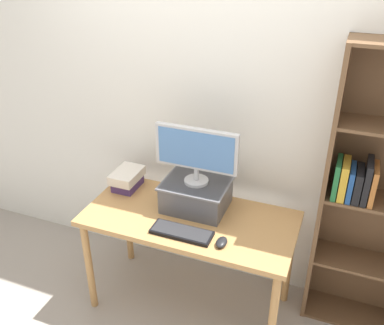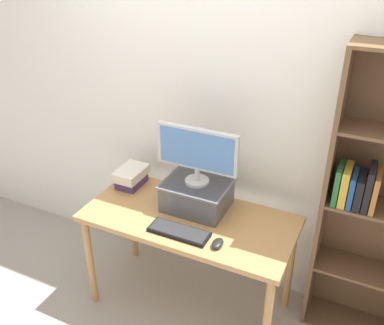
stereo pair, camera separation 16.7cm
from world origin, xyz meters
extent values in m
plane|color=#9E9389|center=(0.00, 0.00, 0.00)|extent=(12.00, 12.00, 0.00)
cube|color=silver|center=(0.00, 0.48, 1.30)|extent=(7.00, 0.08, 2.60)
cube|color=#B7844C|center=(0.00, 0.00, 0.74)|extent=(1.37, 0.65, 0.04)
cylinder|color=#B7844C|center=(-0.63, -0.28, 0.36)|extent=(0.05, 0.05, 0.73)
cylinder|color=#B7844C|center=(0.63, -0.28, 0.36)|extent=(0.05, 0.05, 0.73)
cylinder|color=#B7844C|center=(-0.63, 0.28, 0.36)|extent=(0.05, 0.05, 0.73)
cylinder|color=#B7844C|center=(0.63, 0.28, 0.36)|extent=(0.05, 0.05, 0.73)
cube|color=brown|center=(0.78, 0.30, 0.95)|extent=(0.03, 0.28, 1.90)
cube|color=brown|center=(1.12, 0.30, 0.01)|extent=(0.65, 0.27, 0.02)
cube|color=brown|center=(1.12, 0.30, 0.48)|extent=(0.65, 0.27, 0.02)
cube|color=#236B38|center=(0.84, 0.27, 1.09)|extent=(0.03, 0.20, 0.23)
cube|color=gold|center=(0.88, 0.27, 1.08)|extent=(0.04, 0.20, 0.23)
cube|color=navy|center=(0.93, 0.27, 1.07)|extent=(0.03, 0.20, 0.20)
cube|color=black|center=(0.97, 0.27, 1.07)|extent=(0.04, 0.20, 0.20)
cube|color=black|center=(1.01, 0.27, 1.10)|extent=(0.03, 0.20, 0.26)
cube|color=#AD662D|center=(1.05, 0.27, 1.08)|extent=(0.03, 0.20, 0.23)
cube|color=#515156|center=(0.00, 0.12, 0.86)|extent=(0.40, 0.33, 0.19)
cube|color=slate|center=(0.00, 0.12, 0.95)|extent=(0.43, 0.35, 0.01)
cylinder|color=#B7B7BA|center=(0.00, 0.12, 0.96)|extent=(0.16, 0.16, 0.02)
cylinder|color=#B7B7BA|center=(0.00, 0.12, 1.01)|extent=(0.03, 0.03, 0.08)
cube|color=#B7B7BA|center=(0.00, 0.12, 1.19)|extent=(0.54, 0.04, 0.28)
cube|color=#4C7AB7|center=(0.00, 0.10, 1.19)|extent=(0.50, 0.00, 0.24)
cube|color=black|center=(0.02, -0.19, 0.77)|extent=(0.38, 0.14, 0.02)
cube|color=#28282B|center=(0.02, -0.19, 0.78)|extent=(0.36, 0.12, 0.00)
ellipsoid|color=black|center=(0.28, -0.20, 0.78)|extent=(0.06, 0.10, 0.04)
cube|color=#4C336B|center=(-0.55, 0.17, 0.79)|extent=(0.15, 0.21, 0.07)
cube|color=silver|center=(-0.55, 0.17, 0.86)|extent=(0.17, 0.26, 0.07)
camera|label=1|loc=(0.84, -2.10, 2.38)|focal=40.00mm
camera|label=2|loc=(0.99, -2.04, 2.38)|focal=40.00mm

